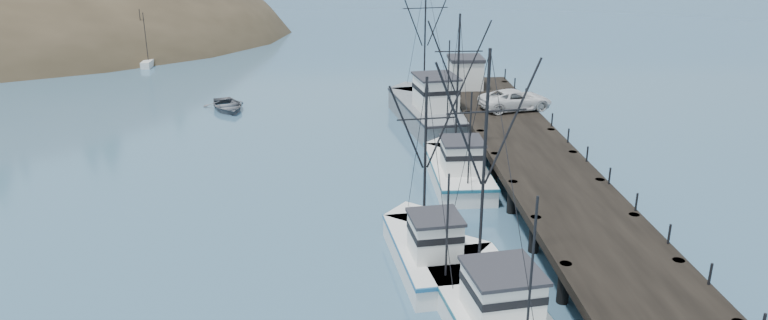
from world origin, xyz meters
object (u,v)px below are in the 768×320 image
trawler_near (486,301)px  trawler_mid (427,250)px  pier_shed (465,72)px  trawler_far (457,168)px  motorboat (228,110)px  work_vessel (428,110)px  pickup_truck (516,100)px  pier (534,157)px

trawler_near → trawler_mid: 5.36m
trawler_near → pier_shed: size_ratio=3.78×
trawler_far → motorboat: bearing=134.3°
work_vessel → pickup_truck: 7.47m
trawler_far → trawler_near: bearing=-94.8°
pier → trawler_far: size_ratio=3.93×
pickup_truck → trawler_mid: bearing=143.9°
trawler_near → trawler_far: size_ratio=1.08×
pier → trawler_far: bearing=174.0°
pickup_truck → motorboat: bearing=58.5°
trawler_far → pickup_truck: 11.88m
trawler_far → work_vessel: (-0.36, 13.06, 0.41)m
work_vessel → motorboat: size_ratio=2.78×
trawler_mid → work_vessel: (3.01, 24.61, 0.41)m
trawler_near → pier: bearing=68.3°
trawler_near → trawler_far: bearing=85.2°
pier → trawler_mid: size_ratio=4.47×
pier → trawler_mid: 13.86m
work_vessel → pier_shed: 6.25m
motorboat → work_vessel: bearing=-38.0°
pier_shed → pier: bearing=-85.2°
work_vessel → pier: bearing=-68.6°
trawler_far → work_vessel: bearing=91.6°
pier_shed → trawler_mid: bearing=-103.3°
pier → motorboat: bearing=140.4°
work_vessel → pickup_truck: bearing=-25.4°
motorboat → trawler_mid: bearing=-84.9°
trawler_near → trawler_far: trawler_near is taller
trawler_near → pier_shed: trawler_near is taller
pier_shed → pickup_truck: size_ratio=0.55×
work_vessel → motorboat: bearing=162.9°
trawler_near → trawler_far: 16.59m
trawler_mid → pickup_truck: (9.60, 21.47, 1.99)m
pier_shed → motorboat: bearing=177.3°
trawler_mid → pier: bearing=52.9°
work_vessel → pickup_truck: (6.60, -3.14, 1.58)m
trawler_far → pickup_truck: trawler_far is taller
pickup_truck → trawler_far: bearing=135.8°
pier_shed → trawler_near: bearing=-98.1°
pier → pickup_truck: 10.57m
trawler_near → work_vessel: (1.03, 29.59, 0.41)m
trawler_mid → motorboat: 33.45m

